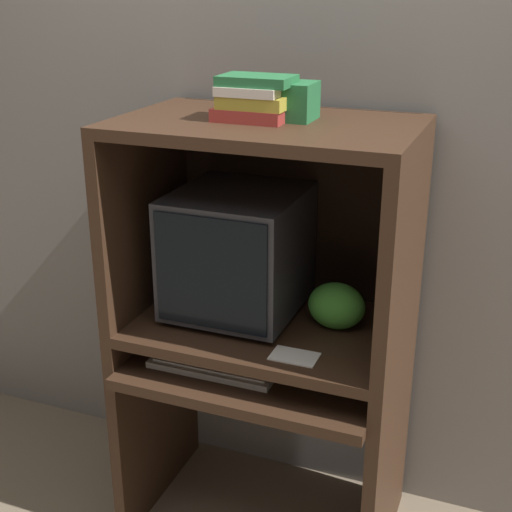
% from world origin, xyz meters
% --- Properties ---
extents(wall_back, '(6.00, 0.06, 2.60)m').
position_xyz_m(wall_back, '(0.00, 0.64, 1.30)').
color(wall_back, gray).
rests_on(wall_back, ground_plane).
extents(desk_base, '(0.89, 0.62, 0.67)m').
position_xyz_m(desk_base, '(0.00, 0.25, 0.43)').
color(desk_base, '#382316').
rests_on(desk_base, ground_plane).
extents(desk_monitor_shelf, '(0.89, 0.58, 0.12)m').
position_xyz_m(desk_monitor_shelf, '(0.00, 0.29, 0.77)').
color(desk_monitor_shelf, '#382316').
rests_on(desk_monitor_shelf, desk_base).
extents(hutch_upper, '(0.89, 0.58, 0.65)m').
position_xyz_m(hutch_upper, '(0.00, 0.32, 1.22)').
color(hutch_upper, '#382316').
rests_on(hutch_upper, desk_monitor_shelf).
extents(crt_monitor, '(0.40, 0.43, 0.41)m').
position_xyz_m(crt_monitor, '(-0.11, 0.33, 1.01)').
color(crt_monitor, '#333338').
rests_on(crt_monitor, desk_monitor_shelf).
extents(keyboard, '(0.41, 0.16, 0.03)m').
position_xyz_m(keyboard, '(-0.12, 0.15, 0.69)').
color(keyboard, beige).
rests_on(keyboard, desk_base).
extents(mouse, '(0.06, 0.04, 0.03)m').
position_xyz_m(mouse, '(0.14, 0.15, 0.69)').
color(mouse, black).
rests_on(mouse, desk_base).
extents(snack_bag, '(0.18, 0.14, 0.15)m').
position_xyz_m(snack_bag, '(0.22, 0.33, 0.87)').
color(snack_bag, green).
rests_on(snack_bag, desk_monitor_shelf).
extents(book_stack, '(0.22, 0.16, 0.13)m').
position_xyz_m(book_stack, '(-0.03, 0.27, 1.51)').
color(book_stack, maroon).
rests_on(book_stack, hutch_upper).
extents(paper_card, '(0.14, 0.09, 0.00)m').
position_xyz_m(paper_card, '(0.16, 0.10, 0.80)').
color(paper_card, white).
rests_on(paper_card, desk_monitor_shelf).
extents(storage_box, '(0.16, 0.13, 0.11)m').
position_xyz_m(storage_box, '(0.05, 0.33, 1.50)').
color(storage_box, '#236638').
rests_on(storage_box, hutch_upper).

